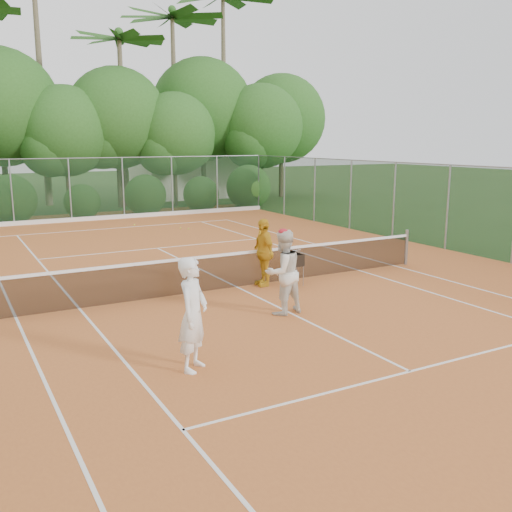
{
  "coord_description": "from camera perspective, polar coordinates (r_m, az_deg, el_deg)",
  "views": [
    {
      "loc": [
        -6.66,
        -13.06,
        3.86
      ],
      "look_at": [
        -0.11,
        -1.2,
        1.1
      ],
      "focal_mm": 40.0,
      "sensor_mm": 36.0,
      "label": 1
    }
  ],
  "objects": [
    {
      "name": "fence_back",
      "position": [
        28.94,
        -15.6,
        6.46
      ],
      "size": [
        18.07,
        0.07,
        3.0
      ],
      "color": "#19381E",
      "rests_on": "clay_court"
    },
    {
      "name": "stray_ball_c",
      "position": [
        25.16,
        -6.77,
        2.74
      ],
      "size": [
        0.07,
        0.07,
        0.07
      ],
      "primitive_type": "sphere",
      "color": "#BACF30",
      "rests_on": "clay_court"
    },
    {
      "name": "clay_court",
      "position": [
        15.16,
        -1.83,
        -3.2
      ],
      "size": [
        18.0,
        36.0,
        0.02
      ],
      "primitive_type": "cube",
      "color": "#BD642B",
      "rests_on": "ground"
    },
    {
      "name": "ball_hopper",
      "position": [
        15.25,
        3.89,
        -0.46
      ],
      "size": [
        0.38,
        0.38,
        0.86
      ],
      "rotation": [
        0.0,
        0.0,
        -0.15
      ],
      "color": "gray",
      "rests_on": "clay_court"
    },
    {
      "name": "player_yellow",
      "position": [
        15.19,
        0.75,
        0.39
      ],
      "size": [
        0.54,
        1.1,
        1.82
      ],
      "primitive_type": "imported",
      "rotation": [
        0.0,
        0.0,
        -1.66
      ],
      "color": "gold",
      "rests_on": "clay_court"
    },
    {
      "name": "club_building",
      "position": [
        40.3,
        -6.04,
        8.1
      ],
      "size": [
        8.0,
        5.0,
        3.0
      ],
      "primitive_type": "cube",
      "color": "beige",
      "rests_on": "ground"
    },
    {
      "name": "player_white",
      "position": [
        9.65,
        -6.32,
        -5.83
      ],
      "size": [
        0.83,
        0.83,
        1.95
      ],
      "primitive_type": "imported",
      "rotation": [
        0.0,
        0.0,
        0.79
      ],
      "color": "white",
      "rests_on": "clay_court"
    },
    {
      "name": "court_markings",
      "position": [
        15.16,
        -1.83,
        -3.16
      ],
      "size": [
        11.03,
        23.83,
        0.01
      ],
      "color": "white",
      "rests_on": "clay_court"
    },
    {
      "name": "stray_ball_b",
      "position": [
        25.35,
        -7.57,
        2.78
      ],
      "size": [
        0.07,
        0.07,
        0.07
      ],
      "primitive_type": "sphere",
      "color": "#C7D331",
      "rests_on": "clay_court"
    },
    {
      "name": "stray_ball_a",
      "position": [
        26.69,
        -12.07,
        3.06
      ],
      "size": [
        0.07,
        0.07,
        0.07
      ],
      "primitive_type": "sphere",
      "color": "#BAD932",
      "rests_on": "clay_court"
    },
    {
      "name": "tropical_treeline",
      "position": [
        34.28,
        -15.65,
        13.21
      ],
      "size": [
        32.1,
        8.49,
        15.03
      ],
      "color": "brown",
      "rests_on": "ground"
    },
    {
      "name": "player_center_grp",
      "position": [
        12.7,
        2.7,
        -1.61
      ],
      "size": [
        1.03,
        0.85,
        1.94
      ],
      "color": "silver",
      "rests_on": "clay_court"
    },
    {
      "name": "tennis_net",
      "position": [
        15.04,
        -1.85,
        -1.28
      ],
      "size": [
        11.97,
        0.1,
        1.1
      ],
      "color": "gray",
      "rests_on": "clay_court"
    },
    {
      "name": "ground",
      "position": [
        15.16,
        -1.83,
        -3.24
      ],
      "size": [
        120.0,
        120.0,
        0.0
      ],
      "primitive_type": "plane",
      "color": "#244217",
      "rests_on": "ground"
    }
  ]
}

